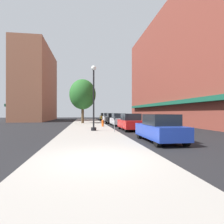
{
  "coord_description": "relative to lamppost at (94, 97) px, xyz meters",
  "views": [
    {
      "loc": [
        -0.44,
        -6.69,
        1.76
      ],
      "look_at": [
        3.07,
        17.47,
        1.83
      ],
      "focal_mm": 30.02,
      "sensor_mm": 36.0,
      "label": 1
    }
  ],
  "objects": [
    {
      "name": "car_blue",
      "position": [
        3.65,
        -6.35,
        -2.39
      ],
      "size": [
        1.8,
        4.3,
        1.66
      ],
      "rotation": [
        0.0,
        0.0,
        0.03
      ],
      "color": "black",
      "rests_on": "ground"
    },
    {
      "name": "building_right_brick",
      "position": [
        14.64,
        11.69,
        6.23
      ],
      "size": [
        6.8,
        40.0,
        18.91
      ],
      "color": "brown",
      "rests_on": "ground"
    },
    {
      "name": "sidewalk_slab",
      "position": [
        -0.35,
        8.69,
        -3.14
      ],
      "size": [
        4.8,
        50.0,
        0.12
      ],
      "primitive_type": "cube",
      "color": "gray",
      "rests_on": "ground"
    },
    {
      "name": "lamppost",
      "position": [
        0.0,
        0.0,
        0.0
      ],
      "size": [
        0.48,
        0.48,
        5.9
      ],
      "color": "black",
      "rests_on": "sidewalk_slab"
    },
    {
      "name": "ground_plane",
      "position": [
        3.65,
        7.69,
        -3.2
      ],
      "size": [
        90.0,
        90.0,
        0.0
      ],
      "primitive_type": "plane",
      "color": "black"
    },
    {
      "name": "car_black",
      "position": [
        3.65,
        13.19,
        -2.39
      ],
      "size": [
        1.8,
        4.3,
        1.66
      ],
      "rotation": [
        0.0,
        0.0,
        -0.02
      ],
      "color": "black",
      "rests_on": "ground"
    },
    {
      "name": "tree_near",
      "position": [
        -1.13,
        12.44,
        1.37
      ],
      "size": [
        4.08,
        4.08,
        6.82
      ],
      "color": "#4C3823",
      "rests_on": "sidewalk_slab"
    },
    {
      "name": "car_white",
      "position": [
        3.65,
        19.7,
        -2.39
      ],
      "size": [
        1.8,
        4.3,
        1.66
      ],
      "rotation": [
        0.0,
        0.0,
        0.01
      ],
      "color": "black",
      "rests_on": "ground"
    },
    {
      "name": "parking_meter_near",
      "position": [
        1.7,
        -1.36,
        -2.25
      ],
      "size": [
        0.14,
        0.09,
        1.31
      ],
      "color": "slate",
      "rests_on": "sidewalk_slab"
    },
    {
      "name": "fire_hydrant",
      "position": [
        1.3,
        4.97,
        -2.68
      ],
      "size": [
        0.33,
        0.26,
        0.79
      ],
      "color": "#E05614",
      "rests_on": "sidewalk_slab"
    },
    {
      "name": "car_silver",
      "position": [
        3.65,
        7.51,
        -2.39
      ],
      "size": [
        1.8,
        4.3,
        1.66
      ],
      "rotation": [
        0.0,
        0.0,
        -0.03
      ],
      "color": "black",
      "rests_on": "ground"
    },
    {
      "name": "car_yellow",
      "position": [
        3.65,
        26.27,
        -2.39
      ],
      "size": [
        1.8,
        4.3,
        1.66
      ],
      "rotation": [
        0.0,
        0.0,
        -0.02
      ],
      "color": "black",
      "rests_on": "ground"
    },
    {
      "name": "building_far_background",
      "position": [
        -11.36,
        26.69,
        4.64
      ],
      "size": [
        6.8,
        18.0,
        15.73
      ],
      "color": "#9E6047",
      "rests_on": "ground"
    },
    {
      "name": "car_red",
      "position": [
        3.65,
        1.0,
        -2.39
      ],
      "size": [
        1.8,
        4.3,
        1.66
      ],
      "rotation": [
        0.0,
        0.0,
        -0.03
      ],
      "color": "black",
      "rests_on": "ground"
    },
    {
      "name": "parking_meter_far",
      "position": [
        1.7,
        6.43,
        -2.25
      ],
      "size": [
        0.14,
        0.09,
        1.31
      ],
      "color": "slate",
      "rests_on": "sidewalk_slab"
    }
  ]
}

